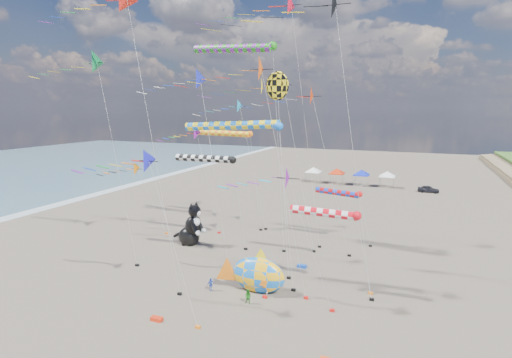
{
  "coord_description": "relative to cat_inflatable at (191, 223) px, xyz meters",
  "views": [
    {
      "loc": [
        14.14,
        -22.28,
        15.7
      ],
      "look_at": [
        0.26,
        12.0,
        9.09
      ],
      "focal_mm": 28.0,
      "sensor_mm": 36.0,
      "label": 1
    }
  ],
  "objects": [
    {
      "name": "person_adult",
      "position": [
        12.75,
        -7.55,
        -1.85
      ],
      "size": [
        0.65,
        0.59,
        1.49
      ],
      "primitive_type": "imported",
      "rotation": [
        0.0,
        0.0,
        0.56
      ],
      "color": "gray",
      "rests_on": "ground"
    },
    {
      "name": "windsock_2",
      "position": [
        15.77,
        7.13,
        3.4
      ],
      "size": [
        6.72,
        0.71,
        6.4
      ],
      "color": "red",
      "rests_on": "ground"
    },
    {
      "name": "kite_bag_3",
      "position": [
        6.43,
        -15.6,
        -2.44
      ],
      "size": [
        0.9,
        0.44,
        0.3
      ],
      "primitive_type": "cube",
      "color": "red",
      "rests_on": "ground"
    },
    {
      "name": "kite_bag_0",
      "position": [
        13.77,
        -1.75,
        -2.44
      ],
      "size": [
        0.9,
        0.44,
        0.3
      ],
      "primitive_type": "cube",
      "color": "#113FB3",
      "rests_on": "ground"
    },
    {
      "name": "tent_row",
      "position": [
        10.99,
        43.99,
        0.56
      ],
      "size": [
        19.2,
        4.2,
        3.8
      ],
      "color": "white",
      "rests_on": "ground"
    },
    {
      "name": "delta_kite_0",
      "position": [
        4.59,
        -15.34,
        8.97
      ],
      "size": [
        11.04,
        1.91,
        12.88
      ],
      "color": "#1C1DD2",
      "rests_on": "ground"
    },
    {
      "name": "child_blue",
      "position": [
        7.78,
        -9.66,
        -2.01
      ],
      "size": [
        0.61,
        0.74,
        1.18
      ],
      "primitive_type": "imported",
      "rotation": [
        0.0,
        0.0,
        1.01
      ],
      "color": "#2C4EB7",
      "rests_on": "ground"
    },
    {
      "name": "fish_inflatable",
      "position": [
        11.58,
        -8.15,
        -1.1
      ],
      "size": [
        6.49,
        2.79,
        4.06
      ],
      "color": "blue",
      "rests_on": "ground"
    },
    {
      "name": "windsock_1",
      "position": [
        9.11,
        -7.01,
        11.56
      ],
      "size": [
        10.24,
        0.76,
        14.59
      ],
      "color": "blue",
      "rests_on": "ground"
    },
    {
      "name": "delta_kite_7",
      "position": [
        15.76,
        -5.13,
        21.13
      ],
      "size": [
        15.64,
        2.83,
        25.4
      ],
      "color": "black",
      "rests_on": "ground"
    },
    {
      "name": "child_green",
      "position": [
        11.74,
        -10.64,
        -1.98
      ],
      "size": [
        0.64,
        0.52,
        1.23
      ],
      "primitive_type": "imported",
      "rotation": [
        0.0,
        0.0,
        -0.09
      ],
      "color": "#20781D",
      "rests_on": "ground"
    },
    {
      "name": "windsock_5",
      "position": [
        0.52,
        8.16,
        9.82
      ],
      "size": [
        9.45,
        0.77,
        12.85
      ],
      "color": "orange",
      "rests_on": "ground"
    },
    {
      "name": "delta_kite_4",
      "position": [
        -5.02,
        -7.59,
        17.12
      ],
      "size": [
        10.84,
        2.35,
        21.19
      ],
      "color": "#0D7E3B",
      "rests_on": "ground"
    },
    {
      "name": "windsock_3",
      "position": [
        5.07,
        1.84,
        19.29
      ],
      "size": [
        10.98,
        0.95,
        22.42
      ],
      "color": "#20901A",
      "rests_on": "ground"
    },
    {
      "name": "delta_kite_9",
      "position": [
        3.15,
        -3.81,
        15.61
      ],
      "size": [
        10.09,
        2.22,
        19.62
      ],
      "color": "#1B26BD",
      "rests_on": "ground"
    },
    {
      "name": "delta_kite_1",
      "position": [
        12.06,
        -8.01,
        15.86
      ],
      "size": [
        10.44,
        2.17,
        19.86
      ],
      "color": "#E45112",
      "rests_on": "ground"
    },
    {
      "name": "windsock_4",
      "position": [
        17.1,
        -6.27,
        4.46
      ],
      "size": [
        7.23,
        0.75,
        7.47
      ],
      "color": "red",
      "rests_on": "ground"
    },
    {
      "name": "angelfish_kite",
      "position": [
        11.16,
        -2.77,
        14.95
      ],
      "size": [
        3.74,
        3.02,
        19.01
      ],
      "color": "yellow",
      "rests_on": "ground"
    },
    {
      "name": "delta_kite_3",
      "position": [
        14.97,
        -9.29,
        7.69
      ],
      "size": [
        8.44,
        2.0,
        11.59
      ],
      "color": "#82169B",
      "rests_on": "ground"
    },
    {
      "name": "delta_kite_8",
      "position": [
        8.87,
        4.68,
        23.73
      ],
      "size": [
        15.26,
        2.65,
        27.94
      ],
      "color": "red",
      "rests_on": "ground"
    },
    {
      "name": "windsock_0",
      "position": [
        1.91,
        0.84,
        7.45
      ],
      "size": [
        8.76,
        0.82,
        10.49
      ],
      "color": "black",
      "rests_on": "ground"
    },
    {
      "name": "parked_car",
      "position": [
        26.14,
        41.99,
        -1.95
      ],
      "size": [
        3.86,
        1.68,
        1.29
      ],
      "primitive_type": "imported",
      "rotation": [
        0.0,
        0.0,
        1.53
      ],
      "color": "#26262D",
      "rests_on": "ground"
    },
    {
      "name": "delta_kite_5",
      "position": [
        8.28,
        2.97,
        15.25
      ],
      "size": [
        13.92,
        2.13,
        19.29
      ],
      "color": "yellow",
      "rests_on": "ground"
    },
    {
      "name": "delta_kite_10",
      "position": [
        -8.11,
        2.25,
        5.38
      ],
      "size": [
        8.41,
        1.85,
        9.24
      ],
      "color": "orange",
      "rests_on": "ground"
    },
    {
      "name": "delta_kite_6",
      "position": [
        13.06,
        3.15,
        14.09
      ],
      "size": [
        11.4,
        2.21,
        18.1
      ],
      "color": "red",
      "rests_on": "ground"
    },
    {
      "name": "kite_bag_1",
      "position": [
        11.35,
        -7.73,
        -2.44
      ],
      "size": [
        0.9,
        0.44,
        0.3
      ],
      "primitive_type": "cube",
      "color": "black",
      "rests_on": "ground"
    },
    {
      "name": "cat_inflatable",
      "position": [
        0.0,
        0.0,
        0.0
      ],
      "size": [
        4.13,
        2.6,
        5.19
      ],
      "primitive_type": null,
      "rotation": [
        0.0,
        0.0,
        -0.19
      ],
      "color": "black",
      "rests_on": "ground"
    },
    {
      "name": "delta_kite_11",
      "position": [
        2.25,
        8.71,
        12.99
      ],
      "size": [
        9.31,
        1.85,
        16.89
      ],
      "color": "#1894D0",
      "rests_on": "ground"
    },
    {
      "name": "delta_kite_12",
      "position": [
        -2.44,
        5.04,
        9.7
      ],
      "size": [
        8.76,
        1.97,
        13.6
      ],
      "color": "purple",
      "rests_on": "ground"
    },
    {
      "name": "ground",
      "position": [
        9.49,
        -16.01,
        -2.59
      ],
      "size": [
        260.0,
        260.0,
        0.0
      ],
      "primitive_type": "plane",
      "color": "brown",
      "rests_on": "ground"
    }
  ]
}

